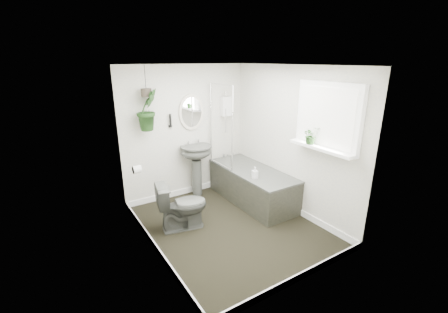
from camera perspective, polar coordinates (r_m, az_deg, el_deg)
floor at (r=4.60m, az=1.03°, el=-13.17°), size 2.30×2.80×0.02m
ceiling at (r=3.93m, az=1.22°, el=17.14°), size 2.30×2.80×0.02m
wall_back at (r=5.31m, az=-7.31°, el=4.60°), size 2.30×0.02×2.30m
wall_front at (r=3.11m, az=15.62°, el=-5.79°), size 2.30×0.02×2.30m
wall_left at (r=3.64m, az=-14.32°, el=-2.15°), size 0.02×2.80×2.30m
wall_right at (r=4.83m, az=12.70°, el=2.95°), size 0.02×2.80×2.30m
skirting at (r=4.57m, az=1.03°, el=-12.52°), size 2.30×2.80×0.10m
bathtub at (r=5.24m, az=5.38°, el=-5.46°), size 0.72×1.72×0.58m
bath_screen at (r=5.14m, az=-0.58°, el=5.78°), size 0.04×0.72×1.40m
shower_box at (r=5.55m, az=0.42°, el=9.54°), size 0.20×0.10×0.35m
oval_mirror at (r=5.25m, az=-6.20°, el=8.39°), size 0.46×0.03×0.62m
wall_sconce at (r=5.10m, az=-10.17°, el=6.78°), size 0.04×0.04×0.22m
toilet_roll_holder at (r=4.37m, az=-16.26°, el=-2.37°), size 0.11×0.11×0.11m
window_recess at (r=4.22m, az=19.19°, el=7.20°), size 0.08×1.00×0.90m
window_sill at (r=4.26m, az=18.02°, el=1.58°), size 0.18×1.00×0.04m
window_blinds at (r=4.18m, az=18.80°, el=7.15°), size 0.01×0.86×0.76m
toilet at (r=4.42m, az=-7.96°, el=-9.20°), size 0.77×0.54×0.72m
pedestal_sink at (r=5.41m, az=-5.22°, el=-2.64°), size 0.56×0.48×0.94m
sill_plant at (r=4.31m, az=16.27°, el=3.92°), size 0.27×0.25×0.25m
hanging_plant at (r=4.82m, az=-14.34°, el=8.62°), size 0.43×0.38×0.64m
soap_bottle at (r=4.74m, az=5.89°, el=-3.06°), size 0.11×0.11×0.18m
hanging_pot at (r=4.78m, az=-14.58°, el=11.70°), size 0.16×0.16×0.12m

